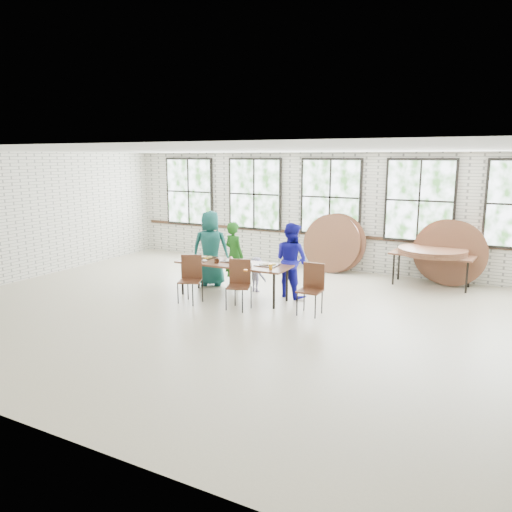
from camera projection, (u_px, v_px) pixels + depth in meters
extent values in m
plane|color=#C0B399|center=(246.00, 315.00, 9.25)|extent=(12.00, 12.00, 0.00)
plane|color=white|center=(245.00, 150.00, 8.66)|extent=(12.00, 12.00, 0.00)
plane|color=silver|center=(331.00, 212.00, 12.85)|extent=(12.00, 0.00, 12.00)
plane|color=silver|center=(29.00, 296.00, 5.06)|extent=(12.00, 0.00, 12.00)
plane|color=silver|center=(23.00, 217.00, 11.73)|extent=(0.00, 9.00, 9.00)
cube|color=#422819|center=(330.00, 235.00, 12.94)|extent=(11.80, 0.05, 0.08)
cube|color=black|center=(189.00, 192.00, 14.75)|extent=(1.62, 0.05, 1.97)
cube|color=white|center=(189.00, 192.00, 14.72)|extent=(1.50, 0.01, 1.85)
cube|color=black|center=(255.00, 194.00, 13.74)|extent=(1.62, 0.05, 1.97)
cube|color=white|center=(254.00, 194.00, 13.71)|extent=(1.50, 0.01, 1.85)
cube|color=black|center=(331.00, 197.00, 12.72)|extent=(1.62, 0.05, 1.97)
cube|color=white|center=(330.00, 197.00, 12.69)|extent=(1.50, 0.01, 1.85)
cube|color=black|center=(420.00, 201.00, 11.70)|extent=(1.62, 0.05, 1.97)
cube|color=white|center=(419.00, 201.00, 11.67)|extent=(1.50, 0.01, 1.85)
cube|color=brown|center=(233.00, 264.00, 10.26)|extent=(2.42, 0.85, 0.04)
cylinder|color=black|center=(182.00, 278.00, 10.57)|extent=(0.05, 0.05, 0.70)
cylinder|color=black|center=(199.00, 273.00, 11.09)|extent=(0.05, 0.05, 0.70)
cylinder|color=black|center=(274.00, 291.00, 9.57)|extent=(0.05, 0.05, 0.70)
cylinder|color=black|center=(287.00, 284.00, 10.09)|extent=(0.05, 0.05, 0.70)
cube|color=#542E1C|center=(190.00, 281.00, 9.94)|extent=(0.55, 0.54, 0.03)
cube|color=#542E1C|center=(192.00, 267.00, 10.08)|extent=(0.40, 0.20, 0.50)
cylinder|color=black|center=(178.00, 293.00, 9.93)|extent=(0.02, 0.02, 0.44)
cylinder|color=black|center=(188.00, 289.00, 10.22)|extent=(0.02, 0.02, 0.44)
cylinder|color=black|center=(193.00, 295.00, 9.76)|extent=(0.02, 0.02, 0.44)
cylinder|color=black|center=(203.00, 291.00, 10.05)|extent=(0.02, 0.02, 0.44)
cube|color=#542E1C|center=(239.00, 287.00, 9.51)|extent=(0.54, 0.53, 0.03)
cube|color=#542E1C|center=(240.00, 272.00, 9.65)|extent=(0.40, 0.18, 0.50)
cylinder|color=black|center=(226.00, 299.00, 9.49)|extent=(0.02, 0.02, 0.44)
cylinder|color=black|center=(235.00, 295.00, 9.79)|extent=(0.02, 0.02, 0.44)
cylinder|color=black|center=(242.00, 302.00, 9.33)|extent=(0.02, 0.02, 0.44)
cylinder|color=black|center=(251.00, 297.00, 9.62)|extent=(0.02, 0.02, 0.44)
cube|color=#542E1C|center=(310.00, 291.00, 9.20)|extent=(0.42, 0.40, 0.03)
cube|color=#542E1C|center=(314.00, 276.00, 9.31)|extent=(0.42, 0.03, 0.50)
cylinder|color=black|center=(297.00, 304.00, 9.18)|extent=(0.02, 0.02, 0.44)
cylinder|color=black|center=(304.00, 300.00, 9.47)|extent=(0.02, 0.02, 0.44)
cylinder|color=black|center=(315.00, 307.00, 9.01)|extent=(0.02, 0.02, 0.44)
cylinder|color=black|center=(322.00, 302.00, 9.31)|extent=(0.02, 0.02, 0.44)
imported|color=#1A6452|center=(211.00, 248.00, 11.25)|extent=(0.98, 0.84, 1.71)
imported|color=#1E631A|center=(234.00, 255.00, 10.99)|extent=(0.64, 0.52, 1.50)
imported|color=#1F1647|center=(256.00, 274.00, 10.80)|extent=(0.54, 0.37, 0.77)
imported|color=#17169C|center=(291.00, 260.00, 10.34)|extent=(0.91, 0.80, 1.56)
cube|color=brown|center=(432.00, 255.00, 11.21)|extent=(1.85, 0.88, 0.04)
cylinder|color=black|center=(393.00, 270.00, 11.40)|extent=(0.04, 0.04, 0.70)
cylinder|color=black|center=(399.00, 265.00, 11.88)|extent=(0.04, 0.04, 0.70)
cylinder|color=black|center=(467.00, 277.00, 10.68)|extent=(0.04, 0.04, 0.70)
cylinder|color=black|center=(469.00, 272.00, 11.15)|extent=(0.04, 0.04, 0.70)
cube|color=black|center=(203.00, 258.00, 10.74)|extent=(0.44, 0.33, 0.02)
cube|color=black|center=(233.00, 261.00, 10.37)|extent=(0.44, 0.33, 0.02)
cube|color=black|center=(267.00, 265.00, 10.01)|extent=(0.44, 0.33, 0.02)
cylinder|color=black|center=(217.00, 261.00, 10.23)|extent=(0.09, 0.09, 0.09)
cube|color=red|center=(231.00, 262.00, 10.08)|extent=(0.06, 0.06, 0.11)
cylinder|color=#163EA5|center=(243.00, 263.00, 10.05)|extent=(0.07, 0.07, 0.10)
cylinder|color=orange|center=(271.00, 267.00, 9.66)|extent=(0.07, 0.07, 0.11)
cylinder|color=white|center=(248.00, 265.00, 9.83)|extent=(0.17, 0.17, 0.10)
ellipsoid|color=white|center=(204.00, 261.00, 10.36)|extent=(0.11, 0.11, 0.05)
ellipsoid|color=white|center=(233.00, 265.00, 9.98)|extent=(0.11, 0.11, 0.05)
cylinder|color=brown|center=(432.00, 253.00, 11.20)|extent=(1.50, 1.50, 0.04)
cylinder|color=brown|center=(432.00, 251.00, 11.19)|extent=(1.50, 1.50, 0.04)
cylinder|color=brown|center=(433.00, 249.00, 11.18)|extent=(1.50, 1.50, 0.04)
cylinder|color=brown|center=(337.00, 243.00, 12.63)|extent=(1.50, 0.27, 1.49)
cylinder|color=brown|center=(331.00, 243.00, 12.59)|extent=(1.50, 0.37, 1.47)
cylinder|color=brown|center=(446.00, 252.00, 11.41)|extent=(1.50, 0.25, 1.49)
cylinder|color=brown|center=(453.00, 254.00, 11.26)|extent=(1.50, 0.28, 1.49)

